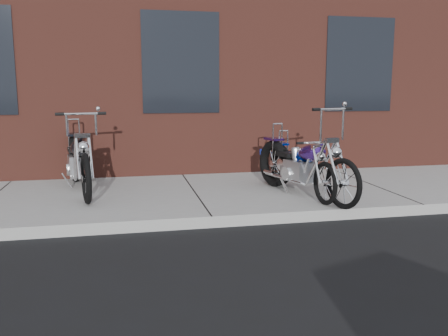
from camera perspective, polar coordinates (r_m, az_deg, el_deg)
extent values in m
plane|color=black|center=(6.04, -1.46, -7.24)|extent=(120.00, 120.00, 0.00)
cube|color=gray|center=(7.46, -3.58, -3.41)|extent=(22.00, 3.00, 0.15)
cube|color=#5F2B21|center=(13.91, -7.92, 18.80)|extent=(22.00, 10.00, 8.00)
torus|color=black|center=(7.66, 6.68, 0.38)|extent=(0.35, 0.78, 0.76)
torus|color=black|center=(6.38, 15.08, -2.08)|extent=(0.26, 0.68, 0.69)
cube|color=#9E9E9E|center=(7.12, 9.74, -0.49)|extent=(0.40, 0.49, 0.32)
ellipsoid|color=#3F1D76|center=(6.84, 11.31, 1.67)|extent=(0.42, 0.64, 0.33)
cube|color=black|center=(7.30, 8.48, 1.49)|extent=(0.32, 0.35, 0.06)
cylinder|color=silver|center=(6.43, 14.39, 0.55)|extent=(0.12, 0.31, 0.57)
cylinder|color=silver|center=(6.46, 13.87, 6.88)|extent=(0.57, 0.19, 0.03)
cylinder|color=silver|center=(7.54, 7.10, 3.31)|extent=(0.03, 0.03, 0.51)
cylinder|color=silver|center=(7.40, 9.41, -1.18)|extent=(0.30, 0.93, 0.05)
torus|color=black|center=(7.84, 7.29, 0.23)|extent=(0.20, 0.68, 0.67)
torus|color=black|center=(6.57, 12.66, -2.03)|extent=(0.12, 0.61, 0.61)
cube|color=#9E9E9E|center=(7.31, 9.25, -0.57)|extent=(0.30, 0.40, 0.28)
ellipsoid|color=#0026C9|center=(7.04, 10.27, 1.24)|extent=(0.29, 0.53, 0.29)
cube|color=beige|center=(7.49, 8.46, 1.14)|extent=(0.25, 0.28, 0.06)
cylinder|color=silver|center=(6.62, 12.23, 0.23)|extent=(0.06, 0.27, 0.50)
cylinder|color=silver|center=(6.68, 11.82, 2.93)|extent=(0.51, 0.08, 0.03)
cylinder|color=silver|center=(7.72, 7.58, 2.74)|extent=(0.02, 0.02, 0.45)
cylinder|color=silver|center=(7.56, 9.28, -1.17)|extent=(0.13, 0.84, 0.04)
torus|color=black|center=(8.39, -17.41, 0.91)|extent=(0.29, 0.81, 0.79)
torus|color=black|center=(6.69, -16.09, -1.47)|extent=(0.20, 0.72, 0.72)
cube|color=#9E9E9E|center=(7.70, -16.94, 0.10)|extent=(0.38, 0.49, 0.33)
ellipsoid|color=black|center=(7.35, -16.83, 2.19)|extent=(0.39, 0.65, 0.34)
cube|color=black|center=(7.95, -17.22, 1.98)|extent=(0.32, 0.35, 0.07)
cylinder|color=silver|center=(6.78, -16.33, 1.14)|extent=(0.10, 0.32, 0.59)
cylinder|color=silver|center=(6.86, -16.69, 6.24)|extent=(0.60, 0.14, 0.03)
cylinder|color=silver|center=(8.25, -17.50, 3.70)|extent=(0.03, 0.03, 0.53)
cylinder|color=silver|center=(7.97, -16.11, -0.59)|extent=(0.23, 0.99, 0.05)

